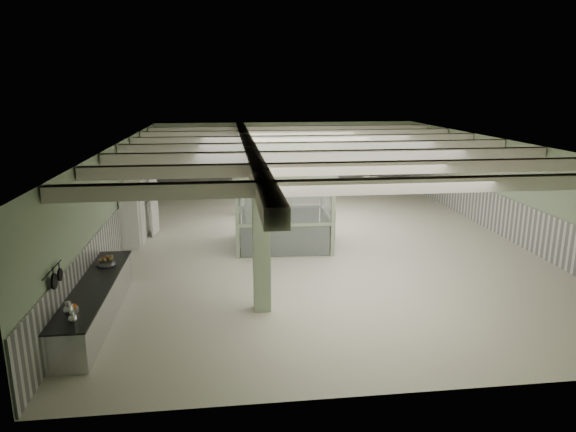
{
  "coord_description": "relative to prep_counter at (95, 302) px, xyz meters",
  "views": [
    {
      "loc": [
        -3.31,
        -18.06,
        5.51
      ],
      "look_at": [
        -1.3,
        -1.59,
        1.3
      ],
      "focal_mm": 32.0,
      "sensor_mm": 36.0,
      "label": 1
    }
  ],
  "objects": [
    {
      "name": "prep_counter",
      "position": [
        0.0,
        0.0,
        0.0
      ],
      "size": [
        0.89,
        5.13,
        0.91
      ],
      "color": "silver",
      "rests_on": "floor"
    },
    {
      "name": "wall_left",
      "position": [
        -0.46,
        6.1,
        1.34
      ],
      "size": [
        0.02,
        20.0,
        3.6
      ],
      "primitive_type": "cube",
      "color": "#9EB38F",
      "rests_on": "floor"
    },
    {
      "name": "beam_f",
      "position": [
        6.54,
        11.1,
        2.96
      ],
      "size": [
        13.9,
        0.35,
        0.32
      ],
      "primitive_type": "cube",
      "color": "silver",
      "rests_on": "ceiling"
    },
    {
      "name": "wainscot_left",
      "position": [
        -0.43,
        6.1,
        0.29
      ],
      "size": [
        0.05,
        19.9,
        1.5
      ],
      "primitive_type": "cube",
      "color": "silver",
      "rests_on": "floor"
    },
    {
      "name": "beam_a",
      "position": [
        6.54,
        -1.4,
        2.96
      ],
      "size": [
        13.9,
        0.35,
        0.32
      ],
      "primitive_type": "cube",
      "color": "silver",
      "rests_on": "ceiling"
    },
    {
      "name": "column_c",
      "position": [
        4.04,
        10.1,
        1.34
      ],
      "size": [
        0.42,
        0.42,
        3.6
      ],
      "primitive_type": "cube",
      "color": "#A8BF9A",
      "rests_on": "floor"
    },
    {
      "name": "pendant_mid",
      "position": [
        7.04,
        6.6,
        2.59
      ],
      "size": [
        0.44,
        0.44,
        0.22
      ],
      "primitive_type": "cone",
      "rotation": [
        3.14,
        0.0,
        0.0
      ],
      "color": "#313F2F",
      "rests_on": "ceiling"
    },
    {
      "name": "veg_colander",
      "position": [
        0.01,
        1.33,
        0.55
      ],
      "size": [
        0.62,
        0.62,
        0.23
      ],
      "primitive_type": null,
      "rotation": [
        0.0,
        0.0,
        -0.29
      ],
      "color": "#3E3E43",
      "rests_on": "prep_counter"
    },
    {
      "name": "pendant_back",
      "position": [
        7.04,
        11.6,
        2.59
      ],
      "size": [
        0.44,
        0.44,
        0.22
      ],
      "primitive_type": "cone",
      "rotation": [
        3.14,
        0.0,
        0.0
      ],
      "color": "#313F2F",
      "rests_on": "ceiling"
    },
    {
      "name": "wall_right",
      "position": [
        13.54,
        6.1,
        1.34
      ],
      "size": [
        0.02,
        20.0,
        3.6
      ],
      "primitive_type": "cube",
      "color": "#9EB38F",
      "rests_on": "floor"
    },
    {
      "name": "beam_g",
      "position": [
        6.54,
        13.6,
        2.96
      ],
      "size": [
        13.9,
        0.35,
        0.32
      ],
      "primitive_type": "cube",
      "color": "silver",
      "rests_on": "ceiling"
    },
    {
      "name": "pitcher_far",
      "position": [
        0.11,
        -2.13,
        0.57
      ],
      "size": [
        0.23,
        0.25,
        0.27
      ],
      "primitive_type": null,
      "rotation": [
        0.0,
        0.0,
        -0.28
      ],
      "color": "silver",
      "rests_on": "prep_counter"
    },
    {
      "name": "filing_cabinet",
      "position": [
        6.89,
        5.96,
        0.11
      ],
      "size": [
        0.48,
        0.6,
        1.15
      ],
      "primitive_type": "cube",
      "rotation": [
        0.0,
        0.0,
        0.23
      ],
      "color": "#656554",
      "rests_on": "floor"
    },
    {
      "name": "floor",
      "position": [
        6.54,
        6.1,
        -0.46
      ],
      "size": [
        20.0,
        20.0,
        0.0
      ],
      "primitive_type": "plane",
      "color": "silver",
      "rests_on": "ground"
    },
    {
      "name": "wainscot_right",
      "position": [
        13.52,
        6.1,
        0.29
      ],
      "size": [
        0.05,
        19.9,
        1.5
      ],
      "primitive_type": "cube",
      "color": "silver",
      "rests_on": "floor"
    },
    {
      "name": "skillet_near",
      "position": [
        -0.34,
        -1.6,
        1.17
      ],
      "size": [
        0.04,
        0.33,
        0.33
      ],
      "primitive_type": "cylinder",
      "rotation": [
        0.0,
        1.57,
        0.0
      ],
      "color": "black",
      "rests_on": "hook_rail"
    },
    {
      "name": "column_a",
      "position": [
        4.04,
        0.1,
        1.34
      ],
      "size": [
        0.42,
        0.42,
        3.6
      ],
      "primitive_type": "cube",
      "color": "#A8BF9A",
      "rests_on": "floor"
    },
    {
      "name": "wall_back",
      "position": [
        6.54,
        16.1,
        1.34
      ],
      "size": [
        14.0,
        0.02,
        3.6
      ],
      "primitive_type": "cube",
      "color": "#9EB38F",
      "rests_on": "floor"
    },
    {
      "name": "wainscot_back",
      "position": [
        6.54,
        16.08,
        0.29
      ],
      "size": [
        13.9,
        0.05,
        1.5
      ],
      "primitive_type": "cube",
      "color": "silver",
      "rests_on": "floor"
    },
    {
      "name": "column_d",
      "position": [
        4.04,
        14.1,
        1.34
      ],
      "size": [
        0.42,
        0.42,
        3.6
      ],
      "primitive_type": "cube",
      "color": "#A8BF9A",
      "rests_on": "floor"
    },
    {
      "name": "wall_front",
      "position": [
        6.54,
        -3.9,
        1.34
      ],
      "size": [
        14.0,
        0.02,
        3.6
      ],
      "primitive_type": "cube",
      "color": "#9EB38F",
      "rests_on": "floor"
    },
    {
      "name": "orange_bowl",
      "position": [
        -0.07,
        -1.54,
        0.49
      ],
      "size": [
        0.31,
        0.31,
        0.1
      ],
      "primitive_type": "cylinder",
      "rotation": [
        0.0,
        0.0,
        0.17
      ],
      "color": "#B2B2B7",
      "rests_on": "prep_counter"
    },
    {
      "name": "guard_booth",
      "position": [
        5.17,
        5.42,
        1.37
      ],
      "size": [
        3.52,
        3.03,
        2.73
      ],
      "rotation": [
        0.0,
        0.0,
        -0.05
      ],
      "color": "#9EB38F",
      "rests_on": "floor"
    },
    {
      "name": "ceiling",
      "position": [
        6.54,
        6.1,
        3.14
      ],
      "size": [
        14.0,
        20.0,
        0.02
      ],
      "primitive_type": "cube",
      "color": "white",
      "rests_on": "wall_back"
    },
    {
      "name": "beam_c",
      "position": [
        6.54,
        3.6,
        2.96
      ],
      "size": [
        13.9,
        0.35,
        0.32
      ],
      "primitive_type": "cube",
      "color": "silver",
      "rests_on": "ceiling"
    },
    {
      "name": "hook_rail",
      "position": [
        -0.39,
        -1.5,
        1.39
      ],
      "size": [
        0.02,
        1.2,
        0.02
      ],
      "primitive_type": "cylinder",
      "rotation": [
        1.57,
        0.0,
        0.0
      ],
      "color": "black",
      "rests_on": "wall_left"
    },
    {
      "name": "pendant_front",
      "position": [
        7.04,
        1.1,
        2.59
      ],
      "size": [
        0.44,
        0.44,
        0.22
      ],
      "primitive_type": "cone",
      "rotation": [
        3.14,
        0.0,
        0.0
      ],
      "color": "#313F2F",
      "rests_on": "ceiling"
    },
    {
      "name": "walkin_cooler",
      "position": [
        -0.08,
        6.71,
        0.67
      ],
      "size": [
        0.86,
        2.46,
        2.26
      ],
      "color": "white",
      "rests_on": "floor"
    },
    {
      "name": "beam_e",
      "position": [
        6.54,
        8.6,
        2.96
      ],
      "size": [
        13.9,
        0.35,
        0.32
      ],
      "primitive_type": "cube",
      "color": "silver",
      "rests_on": "ceiling"
    },
    {
      "name": "beam_d",
      "position": [
        6.54,
        6.1,
        2.96
      ],
      "size": [
        13.9,
        0.35,
        0.32
      ],
      "primitive_type": "cube",
      "color": "silver",
      "rests_on": "ceiling"
    },
    {
      "name": "skillet_far",
      "position": [
        -0.34,
        -1.21,
        1.17
      ],
      "size": [
        0.04,
        0.27,
        0.27
      ],
      "primitive_type": "cylinder",
      "rotation": [
        0.0,
        1.57,
        0.0
      ],
      "color": "black",
      "rests_on": "hook_rail"
    },
    {
      "name": "beam_b",
      "position": [
        6.54,
        1.1,
        2.96
      ],
      "size": [
        13.9,
        0.35,
        0.32
      ],
      "primitive_type": "cube",
      "color": "silver",
      "rests_on": "ceiling"
    },
    {
      "name": "column_b",
      "position": [
        4.04,
        5.1,
        1.34
      ],
      "size": [
        0.42,
        0.42,
        3.6
      ],
      "primitive_type": "cube",
      "color": "#A8BF9A",
      "rests_on": "floor"
    },
    {
      "name": "girder",
      "position": [
        4.04,
        6.1,
        2.92
      ],
      "size": [
        0.45,
        19.9,
        0.4
      ],
      "primitive_type": "cube",
      "color": "silver",
      "rests_on": "ceiling"
    },
    {
      "name": "pitcher_near",
      "position": [
        -0.09,
        -1.72,
        0.59
      ],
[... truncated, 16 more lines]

